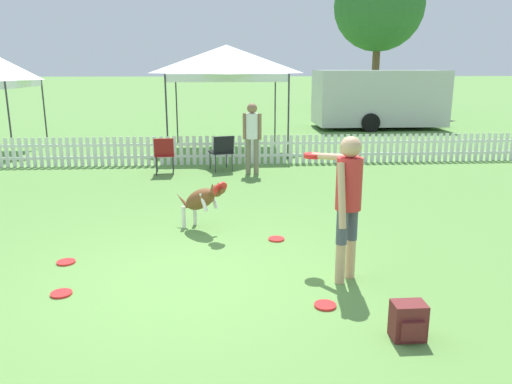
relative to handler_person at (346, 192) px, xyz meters
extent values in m
plane|color=#5B8C42|center=(-1.74, 0.12, -1.01)|extent=(240.00, 240.00, 0.00)
cylinder|color=tan|center=(-0.06, -0.09, -0.78)|extent=(0.11, 0.11, 0.45)
cylinder|color=#474C5B|center=(-0.06, -0.09, -0.37)|extent=(0.12, 0.12, 0.37)
cylinder|color=tan|center=(0.09, 0.04, -0.78)|extent=(0.11, 0.11, 0.45)
cylinder|color=#474C5B|center=(0.09, 0.04, -0.37)|extent=(0.12, 0.12, 0.37)
cylinder|color=red|center=(0.02, -0.03, 0.10)|extent=(0.40, 0.40, 0.57)
sphere|color=tan|center=(0.02, -0.03, 0.50)|extent=(0.23, 0.23, 0.23)
cylinder|color=tan|center=(-0.10, -0.20, 0.01)|extent=(0.10, 0.21, 0.69)
cylinder|color=tan|center=(-0.06, 0.36, 0.32)|extent=(0.47, 0.61, 0.14)
cylinder|color=red|center=(-0.26, 0.64, 0.28)|extent=(0.22, 0.22, 0.02)
cylinder|color=red|center=(-0.26, 0.64, 0.30)|extent=(0.22, 0.22, 0.02)
ellipsoid|color=brown|center=(-1.66, 1.85, -0.54)|extent=(0.67, 0.70, 0.52)
ellipsoid|color=white|center=(-1.66, 1.85, -0.59)|extent=(0.35, 0.37, 0.25)
sphere|color=brown|center=(-1.42, 1.58, -0.35)|extent=(0.17, 0.17, 0.17)
cone|color=brown|center=(-1.37, 1.53, -0.31)|extent=(0.17, 0.18, 0.14)
cylinder|color=red|center=(-1.37, 1.53, -0.31)|extent=(0.25, 0.24, 0.21)
cone|color=brown|center=(-1.39, 1.64, -0.28)|extent=(0.05, 0.05, 0.08)
cone|color=brown|center=(-1.47, 1.57, -0.28)|extent=(0.05, 0.05, 0.08)
cylinder|color=white|center=(-1.75, 2.12, -0.85)|extent=(0.06, 0.06, 0.33)
cylinder|color=white|center=(-1.91, 1.98, -0.85)|extent=(0.06, 0.06, 0.33)
cylinder|color=white|center=(-1.46, 1.78, -0.54)|extent=(0.15, 0.15, 0.26)
cylinder|color=white|center=(-1.60, 1.65, -0.54)|extent=(0.15, 0.15, 0.26)
cone|color=brown|center=(-1.94, 2.17, -0.64)|extent=(0.25, 0.27, 0.21)
cylinder|color=red|center=(-3.26, 0.71, -1.00)|extent=(0.22, 0.22, 0.02)
cylinder|color=red|center=(-3.05, -0.18, -1.00)|extent=(0.22, 0.22, 0.02)
cylinder|color=red|center=(-0.34, -0.65, -1.00)|extent=(0.22, 0.22, 0.02)
cylinder|color=red|center=(-0.60, 1.35, -1.00)|extent=(0.22, 0.22, 0.02)
cube|color=maroon|center=(0.26, -1.29, -0.84)|extent=(0.29, 0.20, 0.34)
cube|color=maroon|center=(0.26, -1.41, -0.88)|extent=(0.20, 0.04, 0.17)
cube|color=white|center=(-1.74, 6.92, -0.80)|extent=(27.45, 0.04, 0.06)
cube|color=white|center=(-1.74, 6.92, -0.51)|extent=(27.45, 0.04, 0.06)
cube|color=white|center=(-6.55, 6.92, -0.66)|extent=(0.09, 0.02, 0.70)
cube|color=white|center=(-6.40, 6.92, -0.66)|extent=(0.09, 0.02, 0.70)
cube|color=white|center=(-6.24, 6.92, -0.66)|extent=(0.09, 0.02, 0.70)
cube|color=white|center=(-6.08, 6.92, -0.66)|extent=(0.09, 0.02, 0.70)
cube|color=white|center=(-5.92, 6.92, -0.66)|extent=(0.09, 0.02, 0.70)
cube|color=white|center=(-5.77, 6.92, -0.66)|extent=(0.09, 0.02, 0.70)
cube|color=white|center=(-5.61, 6.92, -0.66)|extent=(0.09, 0.02, 0.70)
cube|color=white|center=(-5.45, 6.92, -0.66)|extent=(0.09, 0.02, 0.70)
cube|color=white|center=(-5.29, 6.92, -0.66)|extent=(0.09, 0.02, 0.70)
cube|color=white|center=(-5.13, 6.92, -0.66)|extent=(0.09, 0.02, 0.70)
cube|color=white|center=(-4.98, 6.92, -0.66)|extent=(0.09, 0.02, 0.70)
cube|color=white|center=(-4.82, 6.92, -0.66)|extent=(0.09, 0.02, 0.70)
cube|color=white|center=(-4.66, 6.92, -0.66)|extent=(0.09, 0.02, 0.70)
cube|color=white|center=(-4.50, 6.92, -0.66)|extent=(0.09, 0.02, 0.70)
cube|color=white|center=(-4.35, 6.92, -0.66)|extent=(0.09, 0.02, 0.70)
cube|color=white|center=(-4.19, 6.92, -0.66)|extent=(0.09, 0.02, 0.70)
cube|color=white|center=(-4.03, 6.92, -0.66)|extent=(0.09, 0.02, 0.70)
cube|color=white|center=(-3.87, 6.92, -0.66)|extent=(0.09, 0.02, 0.70)
cube|color=white|center=(-3.71, 6.92, -0.66)|extent=(0.09, 0.02, 0.70)
cube|color=white|center=(-3.56, 6.92, -0.66)|extent=(0.09, 0.02, 0.70)
cube|color=white|center=(-3.40, 6.92, -0.66)|extent=(0.09, 0.02, 0.70)
cube|color=white|center=(-3.24, 6.92, -0.66)|extent=(0.09, 0.02, 0.70)
cube|color=white|center=(-3.08, 6.92, -0.66)|extent=(0.09, 0.02, 0.70)
cube|color=white|center=(-2.93, 6.92, -0.66)|extent=(0.09, 0.02, 0.70)
cube|color=white|center=(-2.77, 6.92, -0.66)|extent=(0.09, 0.02, 0.70)
cube|color=white|center=(-2.61, 6.92, -0.66)|extent=(0.09, 0.02, 0.70)
cube|color=white|center=(-2.45, 6.92, -0.66)|extent=(0.09, 0.02, 0.70)
cube|color=white|center=(-2.30, 6.92, -0.66)|extent=(0.09, 0.02, 0.70)
cube|color=white|center=(-2.14, 6.92, -0.66)|extent=(0.09, 0.02, 0.70)
cube|color=white|center=(-1.98, 6.92, -0.66)|extent=(0.09, 0.02, 0.70)
cube|color=white|center=(-1.82, 6.92, -0.66)|extent=(0.09, 0.02, 0.70)
cube|color=white|center=(-1.66, 6.92, -0.66)|extent=(0.09, 0.02, 0.70)
cube|color=white|center=(-1.51, 6.92, -0.66)|extent=(0.09, 0.02, 0.70)
cube|color=white|center=(-1.35, 6.92, -0.66)|extent=(0.09, 0.02, 0.70)
cube|color=white|center=(-1.19, 6.92, -0.66)|extent=(0.09, 0.02, 0.70)
cube|color=white|center=(-1.03, 6.92, -0.66)|extent=(0.09, 0.02, 0.70)
cube|color=white|center=(-0.88, 6.92, -0.66)|extent=(0.09, 0.02, 0.70)
cube|color=white|center=(-0.72, 6.92, -0.66)|extent=(0.09, 0.02, 0.70)
cube|color=white|center=(-0.56, 6.92, -0.66)|extent=(0.09, 0.02, 0.70)
cube|color=white|center=(-0.40, 6.92, -0.66)|extent=(0.09, 0.02, 0.70)
cube|color=white|center=(-0.24, 6.92, -0.66)|extent=(0.09, 0.02, 0.70)
cube|color=white|center=(-0.09, 6.92, -0.66)|extent=(0.09, 0.02, 0.70)
cube|color=white|center=(0.07, 6.92, -0.66)|extent=(0.09, 0.02, 0.70)
cube|color=white|center=(0.23, 6.92, -0.66)|extent=(0.09, 0.02, 0.70)
cube|color=white|center=(0.39, 6.92, -0.66)|extent=(0.09, 0.02, 0.70)
cube|color=white|center=(0.54, 6.92, -0.66)|extent=(0.09, 0.02, 0.70)
cube|color=white|center=(0.70, 6.92, -0.66)|extent=(0.09, 0.02, 0.70)
cube|color=white|center=(0.86, 6.92, -0.66)|extent=(0.09, 0.02, 0.70)
cube|color=white|center=(1.02, 6.92, -0.66)|extent=(0.09, 0.02, 0.70)
cube|color=white|center=(1.18, 6.92, -0.66)|extent=(0.09, 0.02, 0.70)
cube|color=white|center=(1.33, 6.92, -0.66)|extent=(0.09, 0.02, 0.70)
cube|color=white|center=(1.49, 6.92, -0.66)|extent=(0.09, 0.02, 0.70)
cube|color=white|center=(1.65, 6.92, -0.66)|extent=(0.09, 0.02, 0.70)
cube|color=white|center=(1.81, 6.92, -0.66)|extent=(0.09, 0.02, 0.70)
cube|color=white|center=(1.96, 6.92, -0.66)|extent=(0.09, 0.02, 0.70)
cube|color=white|center=(2.12, 6.92, -0.66)|extent=(0.09, 0.02, 0.70)
cube|color=white|center=(2.28, 6.92, -0.66)|extent=(0.09, 0.02, 0.70)
cube|color=white|center=(2.44, 6.92, -0.66)|extent=(0.09, 0.02, 0.70)
cube|color=white|center=(2.60, 6.92, -0.66)|extent=(0.09, 0.02, 0.70)
cube|color=white|center=(2.75, 6.92, -0.66)|extent=(0.09, 0.02, 0.70)
cube|color=white|center=(2.91, 6.92, -0.66)|extent=(0.09, 0.02, 0.70)
cube|color=white|center=(3.07, 6.92, -0.66)|extent=(0.09, 0.02, 0.70)
cube|color=white|center=(3.23, 6.92, -0.66)|extent=(0.09, 0.02, 0.70)
cube|color=white|center=(3.38, 6.92, -0.66)|extent=(0.09, 0.02, 0.70)
cube|color=white|center=(3.54, 6.92, -0.66)|extent=(0.09, 0.02, 0.70)
cube|color=white|center=(3.70, 6.92, -0.66)|extent=(0.09, 0.02, 0.70)
cube|color=white|center=(3.86, 6.92, -0.66)|extent=(0.09, 0.02, 0.70)
cube|color=white|center=(4.02, 6.92, -0.66)|extent=(0.09, 0.02, 0.70)
cube|color=white|center=(4.17, 6.92, -0.66)|extent=(0.09, 0.02, 0.70)
cube|color=white|center=(4.33, 6.92, -0.66)|extent=(0.09, 0.02, 0.70)
cube|color=white|center=(4.49, 6.92, -0.66)|extent=(0.09, 0.02, 0.70)
cube|color=white|center=(4.65, 6.92, -0.66)|extent=(0.09, 0.02, 0.70)
cube|color=white|center=(4.80, 6.92, -0.66)|extent=(0.09, 0.02, 0.70)
cube|color=white|center=(4.96, 6.92, -0.66)|extent=(0.09, 0.02, 0.70)
cube|color=white|center=(5.12, 6.92, -0.66)|extent=(0.09, 0.02, 0.70)
cube|color=white|center=(5.28, 6.92, -0.66)|extent=(0.09, 0.02, 0.70)
cube|color=white|center=(5.44, 6.92, -0.66)|extent=(0.09, 0.02, 0.70)
cube|color=white|center=(5.59, 6.92, -0.66)|extent=(0.09, 0.02, 0.70)
cube|color=white|center=(5.75, 6.92, -0.66)|extent=(0.09, 0.02, 0.70)
cube|color=white|center=(5.91, 6.92, -0.66)|extent=(0.09, 0.02, 0.70)
cube|color=white|center=(6.07, 6.92, -0.66)|extent=(0.09, 0.02, 0.70)
cylinder|color=#333338|center=(-1.21, 6.48, -0.80)|extent=(0.02, 0.02, 0.42)
cylinder|color=#333338|center=(-1.59, 6.35, -0.80)|extent=(0.02, 0.02, 0.42)
cylinder|color=#333338|center=(-1.08, 6.10, -0.80)|extent=(0.02, 0.02, 0.42)
cylinder|color=#333338|center=(-1.47, 5.97, -0.80)|extent=(0.02, 0.02, 0.42)
cube|color=black|center=(-1.34, 6.23, -0.59)|extent=(0.60, 0.60, 0.03)
cube|color=black|center=(-1.27, 6.02, -0.39)|extent=(0.48, 0.23, 0.40)
cylinder|color=#333338|center=(-2.42, 6.13, -0.80)|extent=(0.02, 0.02, 0.42)
cylinder|color=#333338|center=(-2.78, 6.11, -0.80)|extent=(0.02, 0.02, 0.42)
cylinder|color=#333338|center=(-2.40, 5.77, -0.80)|extent=(0.02, 0.02, 0.42)
cylinder|color=#333338|center=(-2.76, 5.74, -0.80)|extent=(0.02, 0.02, 0.42)
cube|color=maroon|center=(-2.59, 5.94, -0.59)|extent=(0.46, 0.46, 0.03)
cube|color=maroon|center=(-2.58, 5.75, -0.39)|extent=(0.43, 0.11, 0.40)
cylinder|color=#333338|center=(-6.57, 7.72, -0.02)|extent=(0.04, 0.04, 1.99)
cylinder|color=#333338|center=(-6.57, 10.30, -0.02)|extent=(0.04, 0.04, 1.99)
cylinder|color=#333338|center=(-2.68, 7.58, 0.06)|extent=(0.04, 0.04, 2.15)
cylinder|color=#333338|center=(0.41, 7.58, 0.06)|extent=(0.04, 0.04, 2.15)
cylinder|color=#333338|center=(-2.68, 10.67, 0.06)|extent=(0.04, 0.04, 2.15)
cylinder|color=#333338|center=(0.41, 10.67, 0.06)|extent=(0.04, 0.04, 2.15)
cube|color=white|center=(-1.14, 9.12, 1.04)|extent=(3.08, 3.08, 0.20)
pyramid|color=white|center=(-1.14, 9.12, 1.52)|extent=(3.08, 3.08, 0.76)
cylinder|color=#7A705B|center=(-0.56, 5.69, -0.61)|extent=(0.11, 0.11, 0.80)
cylinder|color=#7A705B|center=(-0.74, 5.73, -0.61)|extent=(0.11, 0.11, 0.80)
cylinder|color=white|center=(-0.65, 5.71, 0.06)|extent=(0.27, 0.27, 0.55)
sphere|color=#8C664C|center=(-0.65, 5.71, 0.44)|extent=(0.22, 0.22, 0.22)
cylinder|color=#8C664C|center=(-0.48, 5.67, 0.05)|extent=(0.08, 0.08, 0.57)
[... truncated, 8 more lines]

